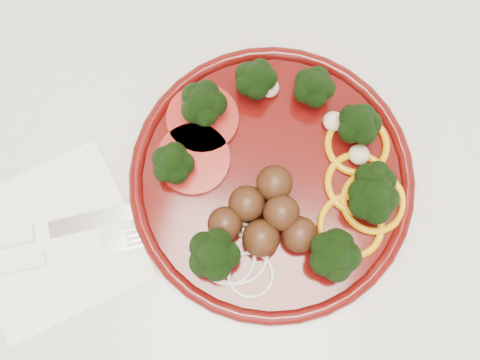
% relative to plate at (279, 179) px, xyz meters
% --- Properties ---
extents(counter, '(2.40, 0.60, 0.90)m').
position_rel_plate_xyz_m(counter, '(0.15, -0.03, -0.47)').
color(counter, silver).
rests_on(counter, ground).
extents(plate, '(0.28, 0.28, 0.06)m').
position_rel_plate_xyz_m(plate, '(0.00, 0.00, 0.00)').
color(plate, '#450806').
rests_on(plate, counter).
extents(napkin, '(0.22, 0.22, 0.00)m').
position_rel_plate_xyz_m(napkin, '(-0.20, -0.11, -0.02)').
color(napkin, white).
rests_on(napkin, counter).
extents(knife, '(0.19, 0.11, 0.01)m').
position_rel_plate_xyz_m(knife, '(-0.23, -0.11, -0.01)').
color(knife, silver).
rests_on(knife, napkin).
extents(fork, '(0.17, 0.09, 0.01)m').
position_rel_plate_xyz_m(fork, '(-0.22, -0.13, -0.01)').
color(fork, white).
rests_on(fork, napkin).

